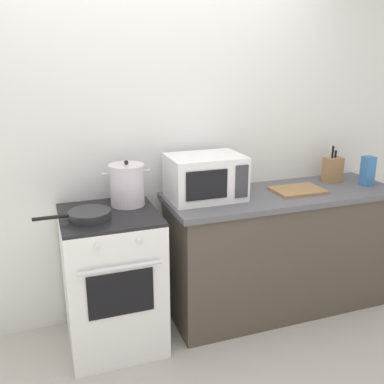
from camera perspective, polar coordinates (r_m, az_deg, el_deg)
name	(u,v)px	position (r m, az deg, el deg)	size (l,w,h in m)	color
back_wall	(188,143)	(3.18, -0.56, 6.34)	(4.40, 0.10, 2.50)	silver
lower_cabinet_right	(279,253)	(3.38, 11.23, -7.83)	(1.64, 0.56, 0.88)	#4C4238
countertop_right	(283,195)	(3.21, 11.71, -0.36)	(1.70, 0.60, 0.04)	#59595E
stove	(113,279)	(2.96, -10.29, -11.13)	(0.60, 0.64, 0.92)	white
stock_pot	(127,185)	(2.87, -8.43, 0.95)	(0.31, 0.23, 0.30)	silver
frying_pan	(89,215)	(2.69, -13.31, -2.91)	(0.45, 0.25, 0.05)	#28282B
microwave	(205,177)	(2.96, 1.74, 1.95)	(0.50, 0.37, 0.30)	white
cutting_board	(298,190)	(3.24, 13.59, 0.24)	(0.36, 0.26, 0.02)	#997047
knife_block	(333,169)	(3.56, 17.83, 2.82)	(0.13, 0.10, 0.28)	#997047
pasta_box	(368,171)	(3.54, 21.88, 2.57)	(0.08, 0.08, 0.22)	teal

